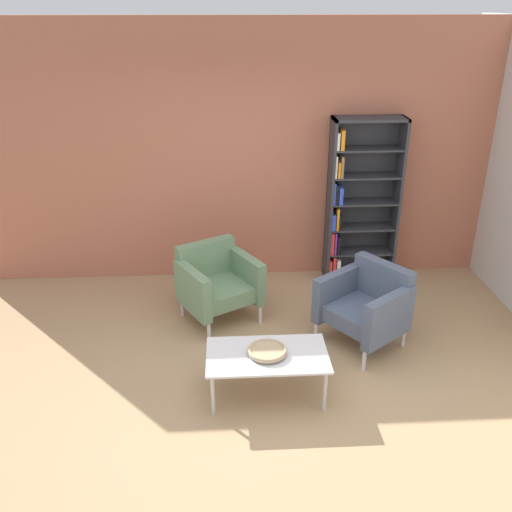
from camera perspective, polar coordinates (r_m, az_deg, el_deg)
The scene contains 7 objects.
ground_plane at distance 4.77m, azimuth 0.18°, elevation -14.77°, with size 8.32×8.32×0.00m, color tan.
brick_back_panel at distance 6.33m, azimuth -1.16°, elevation 10.32°, with size 6.40×0.12×2.90m, color #B2664C.
bookshelf_tall at distance 6.46m, azimuth 10.32°, elevation 5.30°, with size 0.80×0.30×1.90m.
coffee_table_low at distance 4.63m, azimuth 1.16°, elevation -10.37°, with size 1.00×0.56×0.40m.
decorative_bowl at distance 4.60m, azimuth 1.17°, elevation -9.69°, with size 0.32×0.32×0.05m.
armchair_by_bookshelf at distance 5.70m, azimuth -4.05°, elevation -2.64°, with size 0.93×0.91×0.78m.
armchair_corner_red at distance 5.38m, azimuth 11.29°, elevation -4.87°, with size 0.94×0.95×0.78m.
Camera 1 is at (-0.23, -3.66, 3.04)m, focal length 38.91 mm.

